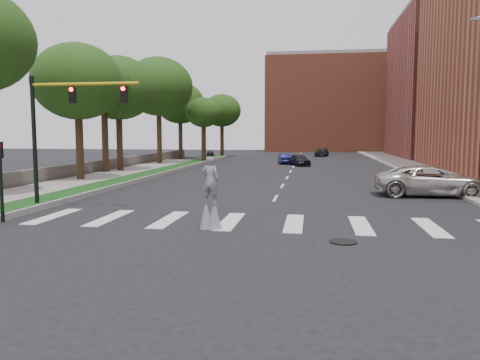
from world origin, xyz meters
TOP-DOWN VIEW (x-y plane):
  - ground_plane at (0.00, 0.00)m, footprint 160.00×160.00m
  - grass_median at (-11.50, 20.00)m, footprint 2.00×60.00m
  - median_curb at (-10.45, 20.00)m, footprint 0.20×60.00m
  - sidewalk_left at (-14.50, 10.00)m, footprint 4.00×60.00m
  - sidewalk_right at (12.50, 25.00)m, footprint 5.00×90.00m
  - stone_wall at (-17.00, 22.00)m, footprint 0.50×56.00m
  - manhole at (3.00, -2.00)m, footprint 0.90×0.90m
  - building_far at (22.00, 54.00)m, footprint 16.00×22.00m
  - building_backdrop at (6.00, 78.00)m, footprint 26.00×14.00m
  - traffic_signal at (-9.78, 3.00)m, footprint 5.30×0.23m
  - secondary_signal at (-10.30, -0.50)m, footprint 0.25×0.21m
  - stilt_performer at (-1.76, -0.53)m, footprint 0.83×0.58m
  - suv_crossing at (8.66, 10.29)m, footprint 6.19×2.86m
  - car_near at (0.62, 33.85)m, footprint 2.76×4.09m
  - car_mid at (-1.18, 36.70)m, footprint 1.82×3.71m
  - car_far at (3.41, 54.72)m, footprint 2.45×4.41m
  - tree_2 at (-14.97, 14.88)m, footprint 6.49×6.49m
  - tree_3 at (-15.94, 21.30)m, footprint 5.55×5.55m
  - tree_4 at (-15.07, 33.42)m, footprint 7.64×7.64m
  - tree_5 at (-15.84, 44.70)m, footprint 6.57×6.57m
  - tree_6 at (-10.97, 37.75)m, footprint 4.21×4.21m
  - tree_7 at (-11.35, 51.27)m, footprint 5.67×5.67m
  - tree_8 at (-15.43, 23.22)m, footprint 6.73×6.73m

SIDE VIEW (x-z plane):
  - ground_plane at x=0.00m, z-range 0.00..0.00m
  - manhole at x=3.00m, z-range 0.00..0.04m
  - sidewalk_left at x=-14.50m, z-range 0.00..0.18m
  - sidewalk_right at x=12.50m, z-range 0.00..0.18m
  - grass_median at x=-11.50m, z-range 0.00..0.25m
  - median_curb at x=-10.45m, z-range 0.00..0.28m
  - stone_wall at x=-17.00m, z-range 0.00..1.10m
  - car_mid at x=-1.18m, z-range 0.00..1.17m
  - car_far at x=3.41m, z-range 0.00..1.21m
  - car_near at x=0.62m, z-range 0.00..1.29m
  - suv_crossing at x=8.66m, z-range 0.00..1.72m
  - stilt_performer at x=-1.76m, z-range -0.29..2.64m
  - secondary_signal at x=-10.30m, z-range 0.33..3.56m
  - traffic_signal at x=-9.78m, z-range 1.05..7.25m
  - tree_6 at x=-10.97m, z-range 2.02..9.82m
  - tree_7 at x=-11.35m, z-range 2.18..11.46m
  - tree_2 at x=-14.97m, z-range 2.23..12.26m
  - tree_5 at x=-15.84m, z-range 2.36..12.75m
  - tree_8 at x=-15.43m, z-range 2.34..12.79m
  - tree_3 at x=-15.94m, z-range 2.63..12.72m
  - tree_4 at x=-15.07m, z-range 2.70..14.65m
  - building_backdrop at x=6.00m, z-range 0.00..18.00m
  - building_far at x=22.00m, z-range 0.00..20.00m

